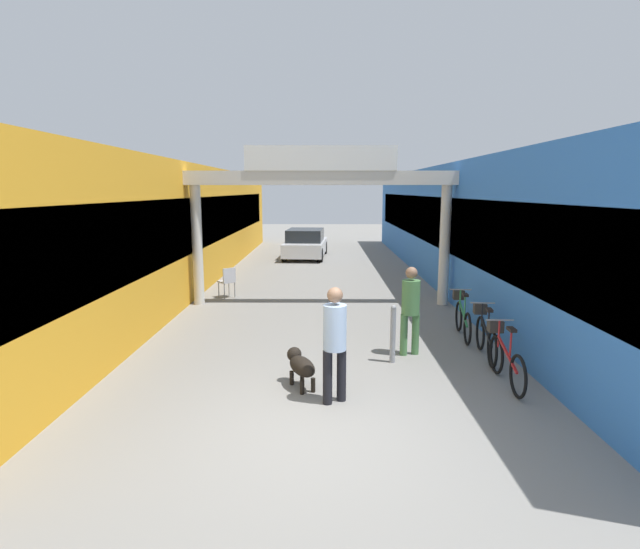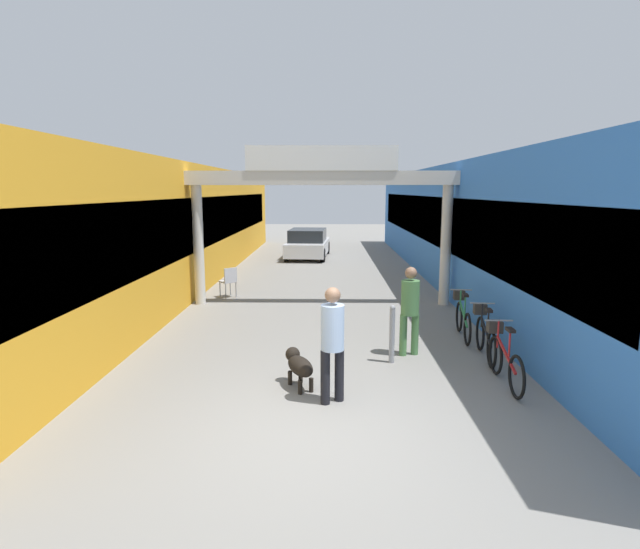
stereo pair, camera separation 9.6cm
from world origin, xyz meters
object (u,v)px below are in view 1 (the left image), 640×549
object	(u,v)px
cafe_chair_aluminium_nearer	(228,280)
bicycle_red_nearest	(505,356)
bicycle_green_third	(462,316)
dog_on_leash	(300,365)
parked_car_white	(306,244)
bollard_post_metal	(393,333)
bicycle_black_second	(485,334)
pedestrian_companion	(411,305)
pedestrian_with_dog	(335,337)

from	to	relation	value
cafe_chair_aluminium_nearer	bicycle_red_nearest	bearing A→B (deg)	-48.31
bicycle_red_nearest	bicycle_green_third	world-z (taller)	same
dog_on_leash	parked_car_white	size ratio (longest dim) A/B	0.20
parked_car_white	cafe_chair_aluminium_nearer	bearing A→B (deg)	-102.49
bollard_post_metal	bicycle_black_second	bearing A→B (deg)	11.02
cafe_chair_aluminium_nearer	bollard_post_metal	bearing A→B (deg)	-53.68
bicycle_red_nearest	parked_car_white	bearing A→B (deg)	103.93
bicycle_black_second	cafe_chair_aluminium_nearer	bearing A→B (deg)	138.52
bollard_post_metal	parked_car_white	xyz separation A→B (m)	(-2.09, 14.30, 0.10)
dog_on_leash	bicycle_black_second	world-z (taller)	bicycle_black_second
bollard_post_metal	cafe_chair_aluminium_nearer	world-z (taller)	bollard_post_metal
pedestrian_companion	parked_car_white	xyz separation A→B (m)	(-2.47, 13.87, -0.33)
dog_on_leash	bicycle_black_second	xyz separation A→B (m)	(3.41, 1.52, 0.07)
pedestrian_with_dog	cafe_chair_aluminium_nearer	world-z (taller)	pedestrian_with_dog
bollard_post_metal	cafe_chair_aluminium_nearer	bearing A→B (deg)	126.32
dog_on_leash	bollard_post_metal	xyz separation A→B (m)	(1.62, 1.17, 0.18)
pedestrian_with_dog	dog_on_leash	distance (m)	1.00
dog_on_leash	pedestrian_with_dog	bearing A→B (deg)	-47.24
pedestrian_companion	bollard_post_metal	distance (m)	0.72
pedestrian_with_dog	bicycle_red_nearest	distance (m)	2.95
bicycle_green_third	bollard_post_metal	size ratio (longest dim) A/B	1.57
pedestrian_with_dog	bicycle_green_third	distance (m)	4.45
pedestrian_with_dog	pedestrian_companion	size ratio (longest dim) A/B	1.02
dog_on_leash	parked_car_white	xyz separation A→B (m)	(-0.47, 15.47, 0.28)
bicycle_black_second	bollard_post_metal	distance (m)	1.82
pedestrian_companion	bicycle_red_nearest	bearing A→B (deg)	-46.39
pedestrian_companion	dog_on_leash	size ratio (longest dim) A/B	2.05
bicycle_red_nearest	pedestrian_companion	bearing A→B (deg)	133.61
pedestrian_companion	bicycle_black_second	distance (m)	1.50
parked_car_white	pedestrian_with_dog	bearing A→B (deg)	-86.45
bicycle_black_second	bollard_post_metal	world-z (taller)	bollard_post_metal
bicycle_red_nearest	bollard_post_metal	world-z (taller)	bollard_post_metal
bicycle_red_nearest	bollard_post_metal	size ratio (longest dim) A/B	1.58
pedestrian_companion	bicycle_red_nearest	size ratio (longest dim) A/B	1.00
pedestrian_with_dog	dog_on_leash	bearing A→B (deg)	132.76
dog_on_leash	parked_car_white	bearing A→B (deg)	91.73
bollard_post_metal	parked_car_white	distance (m)	14.45
bicycle_black_second	cafe_chair_aluminium_nearer	world-z (taller)	bicycle_black_second
bicycle_black_second	parked_car_white	xyz separation A→B (m)	(-3.87, 13.95, 0.21)
bicycle_green_third	bicycle_black_second	bearing A→B (deg)	-87.11
pedestrian_companion	dog_on_leash	xyz separation A→B (m)	(-2.01, -1.61, -0.60)
dog_on_leash	bicycle_green_third	distance (m)	4.38
bicycle_green_third	cafe_chair_aluminium_nearer	world-z (taller)	bicycle_green_third
parked_car_white	bicycle_black_second	bearing A→B (deg)	-74.49
bicycle_green_third	parked_car_white	size ratio (longest dim) A/B	0.41
cafe_chair_aluminium_nearer	bicycle_black_second	bearing A→B (deg)	-41.48
dog_on_leash	bicycle_green_third	xyz separation A→B (m)	(3.34, 2.83, 0.07)
dog_on_leash	bicycle_red_nearest	size ratio (longest dim) A/B	0.49
pedestrian_companion	dog_on_leash	bearing A→B (deg)	-141.31
dog_on_leash	bollard_post_metal	bearing A→B (deg)	35.82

